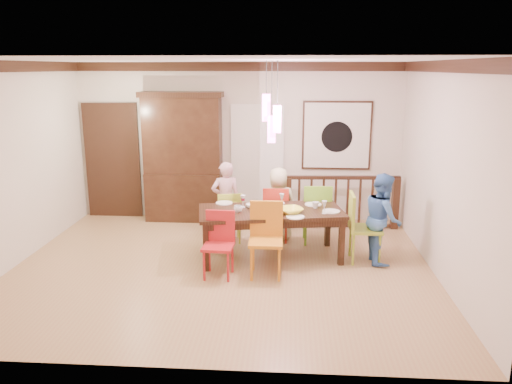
# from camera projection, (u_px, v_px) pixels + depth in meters

# --- Properties ---
(floor) EXTENTS (6.00, 6.00, 0.00)m
(floor) POSITION_uv_depth(u_px,v_px,m) (222.00, 267.00, 7.20)
(floor) COLOR #A77D51
(floor) RESTS_ON ground
(ceiling) EXTENTS (6.00, 6.00, 0.00)m
(ceiling) POSITION_uv_depth(u_px,v_px,m) (218.00, 60.00, 6.50)
(ceiling) COLOR white
(ceiling) RESTS_ON wall_back
(wall_back) EXTENTS (6.00, 0.00, 6.00)m
(wall_back) POSITION_uv_depth(u_px,v_px,m) (239.00, 142.00, 9.27)
(wall_back) COLOR beige
(wall_back) RESTS_ON floor
(wall_left) EXTENTS (0.00, 5.00, 5.00)m
(wall_left) POSITION_uv_depth(u_px,v_px,m) (10.00, 166.00, 7.05)
(wall_left) COLOR beige
(wall_left) RESTS_ON floor
(wall_right) EXTENTS (0.00, 5.00, 5.00)m
(wall_right) POSITION_uv_depth(u_px,v_px,m) (443.00, 172.00, 6.65)
(wall_right) COLOR beige
(wall_right) RESTS_ON floor
(crown_molding) EXTENTS (6.00, 5.00, 0.16)m
(crown_molding) POSITION_uv_depth(u_px,v_px,m) (218.00, 66.00, 6.51)
(crown_molding) COLOR black
(crown_molding) RESTS_ON wall_back
(panel_door) EXTENTS (1.04, 0.07, 2.24)m
(panel_door) POSITION_uv_depth(u_px,v_px,m) (113.00, 162.00, 9.48)
(panel_door) COLOR black
(panel_door) RESTS_ON wall_back
(white_doorway) EXTENTS (0.97, 0.05, 2.22)m
(white_doorway) POSITION_uv_depth(u_px,v_px,m) (257.00, 164.00, 9.31)
(white_doorway) COLOR silver
(white_doorway) RESTS_ON wall_back
(painting) EXTENTS (1.25, 0.06, 1.25)m
(painting) POSITION_uv_depth(u_px,v_px,m) (337.00, 136.00, 9.07)
(painting) COLOR black
(painting) RESTS_ON wall_back
(pendant_cluster) EXTENTS (0.27, 0.21, 1.14)m
(pendant_cluster) POSITION_uv_depth(u_px,v_px,m) (272.00, 118.00, 7.07)
(pendant_cluster) COLOR #FB4BB8
(pendant_cluster) RESTS_ON ceiling
(dining_table) EXTENTS (2.26, 1.33, 0.75)m
(dining_table) POSITION_uv_depth(u_px,v_px,m) (271.00, 215.00, 7.42)
(dining_table) COLOR black
(dining_table) RESTS_ON floor
(chair_far_left) EXTENTS (0.45, 0.45, 0.85)m
(chair_far_left) POSITION_uv_depth(u_px,v_px,m) (229.00, 213.00, 8.17)
(chair_far_left) COLOR #A3B530
(chair_far_left) RESTS_ON floor
(chair_far_mid) EXTENTS (0.43, 0.43, 0.92)m
(chair_far_mid) POSITION_uv_depth(u_px,v_px,m) (276.00, 209.00, 8.23)
(chair_far_mid) COLOR red
(chair_far_mid) RESTS_ON floor
(chair_far_right) EXTENTS (0.46, 0.46, 0.99)m
(chair_far_right) POSITION_uv_depth(u_px,v_px,m) (316.00, 209.00, 8.12)
(chair_far_right) COLOR #67A525
(chair_far_right) RESTS_ON floor
(chair_near_left) EXTENTS (0.43, 0.43, 0.90)m
(chair_near_left) POSITION_uv_depth(u_px,v_px,m) (218.00, 241.00, 6.77)
(chair_near_left) COLOR #AF1B20
(chair_near_left) RESTS_ON floor
(chair_near_mid) EXTENTS (0.47, 0.47, 1.02)m
(chair_near_mid) POSITION_uv_depth(u_px,v_px,m) (266.00, 236.00, 6.78)
(chair_near_mid) COLOR orange
(chair_near_mid) RESTS_ON floor
(chair_end_right) EXTENTS (0.46, 0.46, 1.03)m
(chair_end_right) POSITION_uv_depth(u_px,v_px,m) (366.00, 223.00, 7.31)
(chair_end_right) COLOR #91AB2E
(chair_end_right) RESTS_ON floor
(china_hutch) EXTENTS (1.51, 0.46, 2.39)m
(china_hutch) POSITION_uv_depth(u_px,v_px,m) (183.00, 157.00, 9.20)
(china_hutch) COLOR black
(china_hutch) RESTS_ON floor
(balustrade) EXTENTS (2.04, 0.19, 0.96)m
(balustrade) POSITION_uv_depth(u_px,v_px,m) (341.00, 201.00, 8.84)
(balustrade) COLOR black
(balustrade) RESTS_ON floor
(person_far_left) EXTENTS (0.54, 0.41, 1.31)m
(person_far_left) POSITION_uv_depth(u_px,v_px,m) (226.00, 200.00, 8.29)
(person_far_left) COLOR #ECB4C4
(person_far_left) RESTS_ON floor
(person_far_mid) EXTENTS (0.67, 0.51, 1.22)m
(person_far_mid) POSITION_uv_depth(u_px,v_px,m) (278.00, 204.00, 8.27)
(person_far_mid) COLOR beige
(person_far_mid) RESTS_ON floor
(person_end_right) EXTENTS (0.53, 0.67, 1.33)m
(person_end_right) POSITION_uv_depth(u_px,v_px,m) (383.00, 218.00, 7.28)
(person_end_right) COLOR #4171B6
(person_end_right) RESTS_ON floor
(serving_bowl) EXTENTS (0.46, 0.46, 0.08)m
(serving_bowl) POSITION_uv_depth(u_px,v_px,m) (291.00, 211.00, 7.22)
(serving_bowl) COLOR yellow
(serving_bowl) RESTS_ON dining_table
(small_bowl) EXTENTS (0.21, 0.21, 0.06)m
(small_bowl) POSITION_uv_depth(u_px,v_px,m) (252.00, 206.00, 7.51)
(small_bowl) COLOR white
(small_bowl) RESTS_ON dining_table
(cup_left) EXTENTS (0.15, 0.15, 0.10)m
(cup_left) POSITION_uv_depth(u_px,v_px,m) (238.00, 209.00, 7.27)
(cup_left) COLOR silver
(cup_left) RESTS_ON dining_table
(cup_right) EXTENTS (0.14, 0.14, 0.10)m
(cup_right) POSITION_uv_depth(u_px,v_px,m) (315.00, 205.00, 7.47)
(cup_right) COLOR silver
(cup_right) RESTS_ON dining_table
(plate_far_left) EXTENTS (0.26, 0.26, 0.01)m
(plate_far_left) POSITION_uv_depth(u_px,v_px,m) (224.00, 203.00, 7.75)
(plate_far_left) COLOR white
(plate_far_left) RESTS_ON dining_table
(plate_far_mid) EXTENTS (0.26, 0.26, 0.01)m
(plate_far_mid) POSITION_uv_depth(u_px,v_px,m) (276.00, 203.00, 7.74)
(plate_far_mid) COLOR white
(plate_far_mid) RESTS_ON dining_table
(plate_far_right) EXTENTS (0.26, 0.26, 0.01)m
(plate_far_right) POSITION_uv_depth(u_px,v_px,m) (313.00, 204.00, 7.67)
(plate_far_right) COLOR white
(plate_far_right) RESTS_ON dining_table
(plate_near_left) EXTENTS (0.26, 0.26, 0.01)m
(plate_near_left) POSITION_uv_depth(u_px,v_px,m) (223.00, 214.00, 7.15)
(plate_near_left) COLOR white
(plate_near_left) RESTS_ON dining_table
(plate_near_mid) EXTENTS (0.26, 0.26, 0.01)m
(plate_near_mid) POSITION_uv_depth(u_px,v_px,m) (295.00, 217.00, 7.03)
(plate_near_mid) COLOR white
(plate_near_mid) RESTS_ON dining_table
(plate_end_right) EXTENTS (0.26, 0.26, 0.01)m
(plate_end_right) POSITION_uv_depth(u_px,v_px,m) (331.00, 211.00, 7.30)
(plate_end_right) COLOR white
(plate_end_right) RESTS_ON dining_table
(wine_glass_a) EXTENTS (0.08, 0.08, 0.19)m
(wine_glass_a) POSITION_uv_depth(u_px,v_px,m) (243.00, 201.00, 7.52)
(wine_glass_a) COLOR #590C19
(wine_glass_a) RESTS_ON dining_table
(wine_glass_b) EXTENTS (0.08, 0.08, 0.19)m
(wine_glass_b) POSITION_uv_depth(u_px,v_px,m) (282.00, 200.00, 7.60)
(wine_glass_b) COLOR silver
(wine_glass_b) RESTS_ON dining_table
(wine_glass_c) EXTENTS (0.08, 0.08, 0.19)m
(wine_glass_c) POSITION_uv_depth(u_px,v_px,m) (263.00, 209.00, 7.12)
(wine_glass_c) COLOR #590C19
(wine_glass_c) RESTS_ON dining_table
(wine_glass_d) EXTENTS (0.08, 0.08, 0.19)m
(wine_glass_d) POSITION_uv_depth(u_px,v_px,m) (324.00, 207.00, 7.20)
(wine_glass_d) COLOR silver
(wine_glass_d) RESTS_ON dining_table
(napkin) EXTENTS (0.18, 0.14, 0.01)m
(napkin) POSITION_uv_depth(u_px,v_px,m) (261.00, 215.00, 7.10)
(napkin) COLOR #D83359
(napkin) RESTS_ON dining_table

